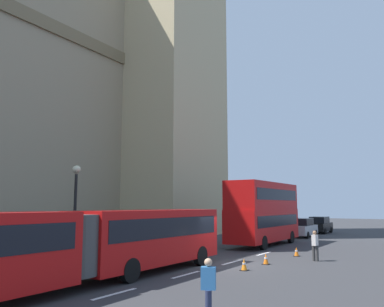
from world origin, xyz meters
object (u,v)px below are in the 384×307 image
(street_lamp, at_px, (75,207))
(pedestrian_by_kerb, at_px, (315,245))
(traffic_cone_middle, at_px, (266,259))
(double_decker_bus, at_px, (264,211))
(traffic_cone_west, at_px, (244,265))
(sedan_trailing, at_px, (320,225))
(articulated_bus, at_px, (69,242))
(sedan_lead, at_px, (303,228))
(traffic_cone_east, at_px, (296,252))
(pedestrian_near_cones, at_px, (208,288))

(street_lamp, relative_size, pedestrian_by_kerb, 3.12)
(traffic_cone_middle, relative_size, pedestrian_by_kerb, 0.34)
(double_decker_bus, relative_size, traffic_cone_west, 16.23)
(sedan_trailing, distance_m, street_lamp, 31.71)
(articulated_bus, relative_size, sedan_trailing, 4.24)
(sedan_trailing, distance_m, traffic_cone_west, 28.14)
(articulated_bus, xyz_separation_m, street_lamp, (4.12, 4.51, 1.31))
(double_decker_bus, xyz_separation_m, traffic_cone_west, (-11.79, -3.73, -2.43))
(sedan_lead, bearing_deg, pedestrian_by_kerb, -160.94)
(sedan_trailing, distance_m, traffic_cone_middle, 25.76)
(sedan_lead, xyz_separation_m, traffic_cone_east, (-14.85, -4.07, -0.63))
(traffic_cone_west, bearing_deg, traffic_cone_middle, -3.39)
(double_decker_bus, height_order, traffic_cone_west, double_decker_bus)
(sedan_trailing, height_order, street_lamp, street_lamp)
(articulated_bus, distance_m, street_lamp, 6.25)
(traffic_cone_west, relative_size, street_lamp, 0.11)
(pedestrian_by_kerb, bearing_deg, sedan_trailing, 13.85)
(traffic_cone_middle, distance_m, traffic_cone_east, 4.20)
(traffic_cone_east, bearing_deg, articulated_bus, 163.43)
(sedan_trailing, height_order, pedestrian_by_kerb, sedan_trailing)
(sedan_trailing, distance_m, traffic_cone_east, 21.69)
(traffic_cone_east, height_order, pedestrian_near_cones, pedestrian_near_cones)
(double_decker_bus, bearing_deg, traffic_cone_middle, -157.52)
(double_decker_bus, bearing_deg, pedestrian_near_cones, -161.94)
(street_lamp, bearing_deg, traffic_cone_east, -41.07)
(double_decker_bus, relative_size, traffic_cone_east, 16.23)
(sedan_lead, relative_size, pedestrian_by_kerb, 2.60)
(sedan_lead, distance_m, traffic_cone_middle, 19.41)
(double_decker_bus, height_order, pedestrian_near_cones, double_decker_bus)
(double_decker_bus, xyz_separation_m, traffic_cone_east, (-5.18, -4.20, -2.43))
(pedestrian_near_cones, bearing_deg, sedan_lead, 12.17)
(traffic_cone_west, bearing_deg, traffic_cone_east, -4.04)
(traffic_cone_west, bearing_deg, double_decker_bus, 17.58)
(articulated_bus, bearing_deg, traffic_cone_west, -26.42)
(sedan_lead, height_order, traffic_cone_east, sedan_lead)
(traffic_cone_middle, height_order, pedestrian_near_cones, pedestrian_near_cones)
(traffic_cone_middle, xyz_separation_m, pedestrian_near_cones, (-10.66, -2.65, 0.63))
(double_decker_bus, distance_m, traffic_cone_east, 7.10)
(sedan_lead, relative_size, street_lamp, 0.83)
(pedestrian_by_kerb, bearing_deg, traffic_cone_east, 46.49)
(traffic_cone_middle, xyz_separation_m, traffic_cone_east, (4.18, -0.32, 0.00))
(double_decker_bus, height_order, sedan_lead, double_decker_bus)
(articulated_bus, xyz_separation_m, double_decker_bus, (19.30, 0.00, 0.96))
(traffic_cone_middle, height_order, street_lamp, street_lamp)
(articulated_bus, xyz_separation_m, sedan_trailing, (35.41, -0.15, -0.83))
(articulated_bus, relative_size, pedestrian_near_cones, 11.04)
(sedan_lead, height_order, pedestrian_near_cones, sedan_lead)
(double_decker_bus, relative_size, sedan_lead, 2.14)
(traffic_cone_west, height_order, pedestrian_by_kerb, pedestrian_by_kerb)
(articulated_bus, xyz_separation_m, traffic_cone_east, (14.11, -4.20, -1.46))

